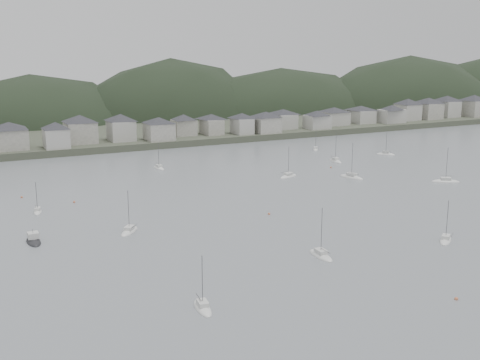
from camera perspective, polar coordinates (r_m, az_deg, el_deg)
ground at (r=118.55m, az=16.59°, el=-10.01°), size 900.00×900.00×0.00m
far_shore_land at (r=384.07m, az=-14.83°, el=5.81°), size 900.00×250.00×3.00m
forested_ridge at (r=362.01m, az=-13.13°, el=3.46°), size 851.55×103.94×102.57m
waterfront_town at (r=293.59m, az=-0.56°, el=5.64°), size 451.48×28.46×12.92m
sailboat_lead at (r=106.26m, az=-3.59°, el=-12.09°), size 3.38×7.91×10.50m
moored_fleet at (r=167.35m, az=-0.19°, el=-2.73°), size 225.88×171.45×13.19m
motor_launch_far at (r=147.80m, az=-19.13°, el=-5.52°), size 3.24×8.64×4.04m
mooring_buoys at (r=155.53m, az=2.50°, el=-3.96°), size 175.45×126.07×0.70m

